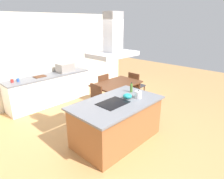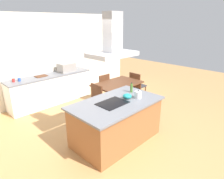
# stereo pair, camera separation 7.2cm
# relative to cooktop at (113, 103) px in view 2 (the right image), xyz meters

# --- Properties ---
(ground) EXTENTS (16.00, 16.00, 0.00)m
(ground) POSITION_rel_cooktop_xyz_m (0.12, 1.50, -0.91)
(ground) COLOR tan
(wall_back) EXTENTS (7.20, 0.10, 2.70)m
(wall_back) POSITION_rel_cooktop_xyz_m (0.12, 3.25, 0.44)
(wall_back) COLOR beige
(wall_back) RESTS_ON ground
(kitchen_island) EXTENTS (1.92, 1.13, 0.90)m
(kitchen_island) POSITION_rel_cooktop_xyz_m (0.12, 0.00, -0.45)
(kitchen_island) COLOR #995B33
(kitchen_island) RESTS_ON ground
(cooktop) EXTENTS (0.60, 0.44, 0.01)m
(cooktop) POSITION_rel_cooktop_xyz_m (0.00, 0.00, 0.00)
(cooktop) COLOR black
(cooktop) RESTS_ON kitchen_island
(tea_kettle) EXTENTS (0.20, 0.15, 0.18)m
(tea_kettle) POSITION_rel_cooktop_xyz_m (0.59, -0.18, 0.07)
(tea_kettle) COLOR silver
(tea_kettle) RESTS_ON kitchen_island
(olive_oil_bottle) EXTENTS (0.06, 0.06, 0.23)m
(olive_oil_bottle) POSITION_rel_cooktop_xyz_m (0.78, 0.15, 0.09)
(olive_oil_bottle) COLOR #47722D
(olive_oil_bottle) RESTS_ON kitchen_island
(mixing_bowl) EXTENTS (0.19, 0.19, 0.11)m
(mixing_bowl) POSITION_rel_cooktop_xyz_m (0.41, -0.04, 0.05)
(mixing_bowl) COLOR teal
(mixing_bowl) RESTS_ON kitchen_island
(back_counter) EXTENTS (2.60, 0.62, 0.90)m
(back_counter) POSITION_rel_cooktop_xyz_m (0.19, 2.88, -0.46)
(back_counter) COLOR white
(back_counter) RESTS_ON ground
(countertop_microwave) EXTENTS (0.50, 0.38, 0.28)m
(countertop_microwave) POSITION_rel_cooktop_xyz_m (0.79, 2.88, 0.13)
(countertop_microwave) COLOR #9E9993
(countertop_microwave) RESTS_ON back_counter
(coffee_mug_red) EXTENTS (0.08, 0.08, 0.09)m
(coffee_mug_red) POSITION_rel_cooktop_xyz_m (-0.86, 2.94, 0.04)
(coffee_mug_red) COLOR red
(coffee_mug_red) RESTS_ON back_counter
(coffee_mug_blue) EXTENTS (0.08, 0.08, 0.09)m
(coffee_mug_blue) POSITION_rel_cooktop_xyz_m (-0.72, 2.90, 0.04)
(coffee_mug_blue) COLOR #2D56B2
(coffee_mug_blue) RESTS_ON back_counter
(cutting_board) EXTENTS (0.34, 0.24, 0.02)m
(cutting_board) POSITION_rel_cooktop_xyz_m (-0.07, 2.93, 0.00)
(cutting_board) COLOR #59331E
(cutting_board) RESTS_ON back_counter
(dining_table) EXTENTS (1.40, 0.90, 0.75)m
(dining_table) POSITION_rel_cooktop_xyz_m (1.41, 1.19, -0.24)
(dining_table) COLOR #59331E
(dining_table) RESTS_ON ground
(chair_at_right_end) EXTENTS (0.42, 0.42, 0.89)m
(chair_at_right_end) POSITION_rel_cooktop_xyz_m (2.32, 1.19, -0.40)
(chair_at_right_end) COLOR #333338
(chair_at_right_end) RESTS_ON ground
(chair_facing_back_wall) EXTENTS (0.42, 0.42, 0.89)m
(chair_facing_back_wall) POSITION_rel_cooktop_xyz_m (1.41, 1.85, -0.40)
(chair_facing_back_wall) COLOR #333338
(chair_facing_back_wall) RESTS_ON ground
(chair_at_left_end) EXTENTS (0.42, 0.42, 0.89)m
(chair_at_left_end) POSITION_rel_cooktop_xyz_m (0.49, 1.19, -0.40)
(chair_at_left_end) COLOR #333338
(chair_at_left_end) RESTS_ON ground
(range_hood) EXTENTS (0.90, 0.55, 0.78)m
(range_hood) POSITION_rel_cooktop_xyz_m (0.00, 0.00, 1.20)
(range_hood) COLOR #ADADB2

